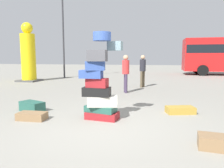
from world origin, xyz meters
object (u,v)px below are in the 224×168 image
Objects in this scene: suitcase_tower at (100,86)px; lamp_post at (63,14)px; suitcase_brown_white_trunk at (32,116)px; suitcase_brown_left_side at (218,143)px; suitcase_tan_foreground_far at (180,110)px; suitcase_teal_upright_blue at (32,106)px; person_tourist_with_camera at (143,68)px; person_bearded_onlooker at (126,70)px; yellow_dummy_statue at (28,56)px.

suitcase_tower is 11.91m from lamp_post.
suitcase_brown_left_side reaches higher than suitcase_brown_white_trunk.
suitcase_brown_white_trunk is at bearing -174.88° from suitcase_tan_foreground_far.
suitcase_tower reaches higher than suitcase_teal_upright_blue.
person_tourist_with_camera is (-1.76, 7.17, 0.86)m from suitcase_brown_left_side.
suitcase_teal_upright_blue is 0.44× the size of person_bearded_onlooker.
person_bearded_onlooker is (-1.97, 3.09, 0.88)m from suitcase_tan_foreground_far.
suitcase_tan_foreground_far is at bearing -35.56° from yellow_dummy_statue.
suitcase_teal_upright_blue is at bearing 119.80° from suitcase_brown_white_trunk.
yellow_dummy_statue is at bearing 144.74° from suitcase_teal_upright_blue.
suitcase_tower is 3.09× the size of suitcase_brown_white_trunk.
suitcase_teal_upright_blue is at bearing -56.07° from yellow_dummy_statue.
suitcase_brown_left_side is 5.89m from person_bearded_onlooker.
suitcase_brown_white_trunk is 0.09× the size of lamp_post.
suitcase_teal_upright_blue is 4.73m from suitcase_brown_left_side.
lamp_post is (-7.86, 11.09, 4.50)m from suitcase_brown_left_side.
suitcase_brown_left_side is at bearing 39.64° from person_tourist_with_camera.
suitcase_tower reaches higher than suitcase_brown_left_side.
lamp_post is at bearing 119.15° from suitcase_tower.
suitcase_tower is at bearing 158.71° from suitcase_brown_left_side.
person_bearded_onlooker is (0.01, 4.10, 0.15)m from suitcase_tower.
suitcase_teal_upright_blue is at bearing 0.08° from person_tourist_with_camera.
person_bearded_onlooker reaches higher than suitcase_brown_left_side.
suitcase_tower is at bearing 10.47° from suitcase_brown_white_trunk.
person_tourist_with_camera is (0.60, 5.95, 0.16)m from suitcase_tower.
suitcase_brown_white_trunk is (-1.61, -0.38, -0.73)m from suitcase_tower.
yellow_dummy_statue is at bearing 128.35° from suitcase_tan_foreground_far.
person_tourist_with_camera is at bearing 89.54° from suitcase_tan_foreground_far.
yellow_dummy_statue is at bearing 121.04° from suitcase_brown_white_trunk.
person_tourist_with_camera reaches higher than suitcase_brown_left_side.
suitcase_tower is at bearing -168.92° from suitcase_tan_foreground_far.
person_bearded_onlooker reaches higher than suitcase_tan_foreground_far.
suitcase_tan_foreground_far is (3.59, 1.39, 0.00)m from suitcase_brown_white_trunk.
suitcase_brown_white_trunk is 0.18× the size of yellow_dummy_statue.
lamp_post reaches higher than suitcase_tan_foreground_far.
yellow_dummy_statue reaches higher than person_tourist_with_camera.
person_tourist_with_camera reaches higher than suitcase_teal_upright_blue.
suitcase_tan_foreground_far is at bearing 14.78° from person_bearded_onlooker.
suitcase_tower is 2.82× the size of suitcase_tan_foreground_far.
person_bearded_onlooker is at bearing 89.87° from suitcase_tower.
suitcase_teal_upright_blue is (-0.48, 0.75, 0.05)m from suitcase_brown_white_trunk.
person_bearded_onlooker is at bearing 120.01° from suitcase_brown_left_side.
yellow_dummy_statue reaches higher than suitcase_brown_left_side.
person_bearded_onlooker is 8.76m from lamp_post.
person_tourist_with_camera is at bearing 84.26° from suitcase_tower.
person_bearded_onlooker is at bearing -46.27° from lamp_post.
suitcase_teal_upright_blue is at bearing -47.14° from person_bearded_onlooker.
suitcase_teal_upright_blue is at bearing -70.24° from lamp_post.
suitcase_brown_white_trunk is at bearing -69.21° from lamp_post.
suitcase_tower is 2.93× the size of suitcase_teal_upright_blue.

